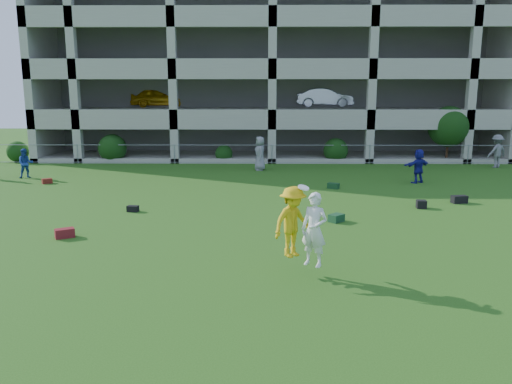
{
  "coord_description": "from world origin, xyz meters",
  "views": [
    {
      "loc": [
        -0.63,
        -11.49,
        4.28
      ],
      "look_at": [
        -0.79,
        3.0,
        1.4
      ],
      "focal_mm": 35.0,
      "sensor_mm": 36.0,
      "label": 1
    }
  ],
  "objects_px": {
    "frisbee_contest": "(298,224)",
    "parking_garage": "(270,70)",
    "bystander_d": "(418,166)",
    "bystander_f": "(497,151)",
    "crate_d": "(421,204)",
    "bystander_a": "(26,163)",
    "bystander_c": "(260,153)"
  },
  "relations": [
    {
      "from": "parking_garage",
      "to": "bystander_a",
      "type": "bearing_deg",
      "value": -131.95
    },
    {
      "from": "bystander_a",
      "to": "bystander_d",
      "type": "distance_m",
      "value": 19.66
    },
    {
      "from": "bystander_a",
      "to": "bystander_c",
      "type": "distance_m",
      "value": 12.28
    },
    {
      "from": "frisbee_contest",
      "to": "bystander_a",
      "type": "bearing_deg",
      "value": 133.19
    },
    {
      "from": "bystander_a",
      "to": "parking_garage",
      "type": "distance_m",
      "value": 19.68
    },
    {
      "from": "bystander_f",
      "to": "crate_d",
      "type": "distance_m",
      "value": 13.05
    },
    {
      "from": "parking_garage",
      "to": "frisbee_contest",
      "type": "bearing_deg",
      "value": -89.49
    },
    {
      "from": "bystander_a",
      "to": "bystander_d",
      "type": "xyz_separation_m",
      "value": [
        19.63,
        -1.17,
        0.07
      ]
    },
    {
      "from": "bystander_f",
      "to": "crate_d",
      "type": "height_order",
      "value": "bystander_f"
    },
    {
      "from": "frisbee_contest",
      "to": "parking_garage",
      "type": "relative_size",
      "value": 0.06
    },
    {
      "from": "bystander_a",
      "to": "crate_d",
      "type": "bearing_deg",
      "value": -44.68
    },
    {
      "from": "bystander_f",
      "to": "frisbee_contest",
      "type": "distance_m",
      "value": 21.86
    },
    {
      "from": "bystander_f",
      "to": "parking_garage",
      "type": "distance_m",
      "value": 17.3
    },
    {
      "from": "bystander_f",
      "to": "crate_d",
      "type": "xyz_separation_m",
      "value": [
        -7.63,
        -10.56,
        -0.81
      ]
    },
    {
      "from": "crate_d",
      "to": "frisbee_contest",
      "type": "relative_size",
      "value": 0.19
    },
    {
      "from": "bystander_c",
      "to": "crate_d",
      "type": "height_order",
      "value": "bystander_c"
    },
    {
      "from": "frisbee_contest",
      "to": "parking_garage",
      "type": "height_order",
      "value": "parking_garage"
    },
    {
      "from": "bystander_c",
      "to": "parking_garage",
      "type": "xyz_separation_m",
      "value": [
        0.72,
        11.34,
        5.06
      ]
    },
    {
      "from": "bystander_f",
      "to": "parking_garage",
      "type": "bearing_deg",
      "value": -59.51
    },
    {
      "from": "bystander_d",
      "to": "frisbee_contest",
      "type": "height_order",
      "value": "frisbee_contest"
    },
    {
      "from": "crate_d",
      "to": "parking_garage",
      "type": "relative_size",
      "value": 0.01
    },
    {
      "from": "bystander_f",
      "to": "bystander_c",
      "type": "bearing_deg",
      "value": -16.74
    },
    {
      "from": "bystander_c",
      "to": "crate_d",
      "type": "xyz_separation_m",
      "value": [
        6.15,
        -9.38,
        -0.8
      ]
    },
    {
      "from": "bystander_d",
      "to": "bystander_f",
      "type": "bearing_deg",
      "value": -170.44
    },
    {
      "from": "bystander_c",
      "to": "frisbee_contest",
      "type": "xyz_separation_m",
      "value": [
        0.97,
        -16.53,
        0.32
      ]
    },
    {
      "from": "frisbee_contest",
      "to": "parking_garage",
      "type": "bearing_deg",
      "value": 90.51
    },
    {
      "from": "bystander_c",
      "to": "bystander_d",
      "type": "bearing_deg",
      "value": 49.79
    },
    {
      "from": "bystander_d",
      "to": "crate_d",
      "type": "distance_m",
      "value": 5.7
    },
    {
      "from": "bystander_d",
      "to": "frisbee_contest",
      "type": "relative_size",
      "value": 0.89
    },
    {
      "from": "crate_d",
      "to": "parking_garage",
      "type": "xyz_separation_m",
      "value": [
        -5.43,
        20.72,
        5.86
      ]
    },
    {
      "from": "bystander_a",
      "to": "parking_garage",
      "type": "xyz_separation_m",
      "value": [
        12.68,
        14.1,
        5.26
      ]
    },
    {
      "from": "bystander_a",
      "to": "bystander_c",
      "type": "relative_size",
      "value": 0.79
    }
  ]
}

